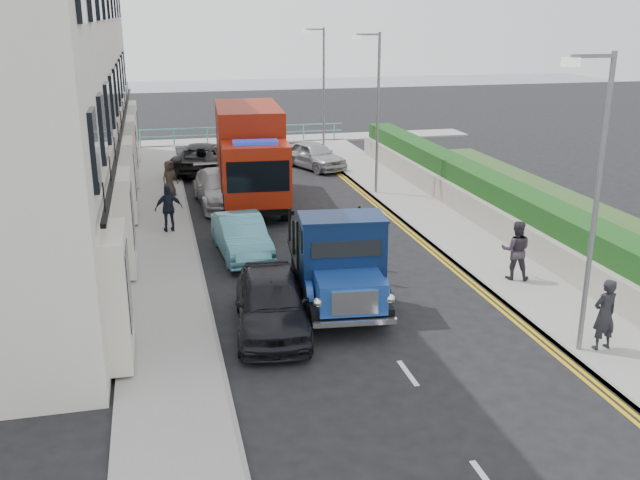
{
  "coord_description": "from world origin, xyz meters",
  "views": [
    {
      "loc": [
        -5.23,
        -15.55,
        7.75
      ],
      "look_at": [
        -0.67,
        3.81,
        1.4
      ],
      "focal_mm": 40.0,
      "sensor_mm": 36.0,
      "label": 1
    }
  ],
  "objects_px": {
    "red_lorry": "(250,153)",
    "parked_car_front": "(271,302)",
    "lamp_far": "(322,83)",
    "pedestrian_east_near": "(605,314)",
    "lamp_near": "(593,191)",
    "lamp_mid": "(375,105)",
    "bedford_lorry": "(341,267)"
  },
  "relations": [
    {
      "from": "red_lorry",
      "to": "parked_car_front",
      "type": "bearing_deg",
      "value": -91.95
    },
    {
      "from": "lamp_far",
      "to": "pedestrian_east_near",
      "type": "xyz_separation_m",
      "value": [
        0.64,
        -26.09,
        -3.0
      ]
    },
    {
      "from": "red_lorry",
      "to": "lamp_near",
      "type": "bearing_deg",
      "value": -67.33
    },
    {
      "from": "lamp_mid",
      "to": "bedford_lorry",
      "type": "relative_size",
      "value": 1.21
    },
    {
      "from": "lamp_mid",
      "to": "lamp_near",
      "type": "bearing_deg",
      "value": -90.0
    },
    {
      "from": "red_lorry",
      "to": "pedestrian_east_near",
      "type": "height_order",
      "value": "red_lorry"
    },
    {
      "from": "lamp_mid",
      "to": "red_lorry",
      "type": "xyz_separation_m",
      "value": [
        -5.47,
        -0.0,
        -1.86
      ]
    },
    {
      "from": "lamp_mid",
      "to": "pedestrian_east_near",
      "type": "bearing_deg",
      "value": -87.71
    },
    {
      "from": "lamp_near",
      "to": "pedestrian_east_near",
      "type": "relative_size",
      "value": 3.98
    },
    {
      "from": "bedford_lorry",
      "to": "red_lorry",
      "type": "distance_m",
      "value": 12.14
    },
    {
      "from": "lamp_mid",
      "to": "bedford_lorry",
      "type": "distance_m",
      "value": 13.27
    },
    {
      "from": "bedford_lorry",
      "to": "red_lorry",
      "type": "relative_size",
      "value": 0.74
    },
    {
      "from": "parked_car_front",
      "to": "pedestrian_east_near",
      "type": "distance_m",
      "value": 8.04
    },
    {
      "from": "lamp_near",
      "to": "red_lorry",
      "type": "bearing_deg",
      "value": 108.88
    },
    {
      "from": "lamp_near",
      "to": "lamp_mid",
      "type": "distance_m",
      "value": 16.0
    },
    {
      "from": "red_lorry",
      "to": "pedestrian_east_near",
      "type": "xyz_separation_m",
      "value": [
        6.11,
        -16.09,
        -1.13
      ]
    },
    {
      "from": "lamp_far",
      "to": "bedford_lorry",
      "type": "distance_m",
      "value": 22.75
    },
    {
      "from": "lamp_near",
      "to": "lamp_far",
      "type": "distance_m",
      "value": 26.0
    },
    {
      "from": "lamp_mid",
      "to": "bedford_lorry",
      "type": "xyz_separation_m",
      "value": [
        -4.72,
        -12.09,
        -2.78
      ]
    },
    {
      "from": "lamp_far",
      "to": "bedford_lorry",
      "type": "bearing_deg",
      "value": -102.06
    },
    {
      "from": "lamp_mid",
      "to": "pedestrian_east_near",
      "type": "distance_m",
      "value": 16.38
    },
    {
      "from": "lamp_near",
      "to": "lamp_mid",
      "type": "xyz_separation_m",
      "value": [
        0.0,
        16.0,
        0.0
      ]
    },
    {
      "from": "lamp_mid",
      "to": "lamp_far",
      "type": "xyz_separation_m",
      "value": [
        0.0,
        10.0,
        0.0
      ]
    },
    {
      "from": "lamp_near",
      "to": "parked_car_front",
      "type": "xyz_separation_m",
      "value": [
        -6.78,
        3.0,
        -3.23
      ]
    },
    {
      "from": "bedford_lorry",
      "to": "red_lorry",
      "type": "xyz_separation_m",
      "value": [
        -0.75,
        12.08,
        0.91
      ]
    },
    {
      "from": "lamp_far",
      "to": "red_lorry",
      "type": "relative_size",
      "value": 0.9
    },
    {
      "from": "lamp_far",
      "to": "lamp_near",
      "type": "bearing_deg",
      "value": -90.0
    },
    {
      "from": "lamp_mid",
      "to": "lamp_far",
      "type": "relative_size",
      "value": 1.0
    },
    {
      "from": "lamp_far",
      "to": "parked_car_front",
      "type": "xyz_separation_m",
      "value": [
        -6.78,
        -23.0,
        -3.23
      ]
    },
    {
      "from": "lamp_far",
      "to": "bedford_lorry",
      "type": "height_order",
      "value": "lamp_far"
    },
    {
      "from": "parked_car_front",
      "to": "lamp_near",
      "type": "bearing_deg",
      "value": -17.32
    },
    {
      "from": "bedford_lorry",
      "to": "pedestrian_east_near",
      "type": "height_order",
      "value": "bedford_lorry"
    }
  ]
}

